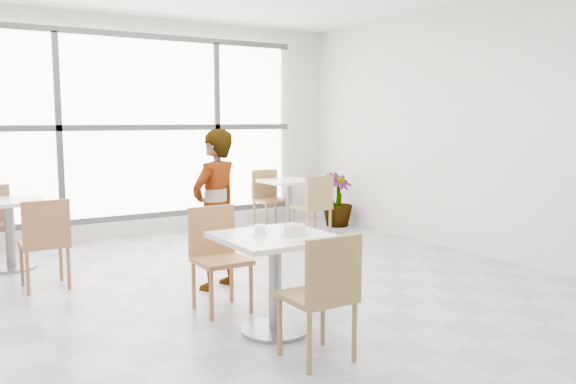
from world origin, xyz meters
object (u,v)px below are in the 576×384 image
chair_far (217,251)px  oatmeal_bowl (294,230)px  main_table (275,265)px  bg_chair_left_near (45,238)px  bg_table_left (10,224)px  bg_chair_right_near (315,203)px  bg_table_right (289,198)px  coffee_cup (260,230)px  person (215,210)px  bg_chair_right_far (268,195)px  chair_near (324,289)px  plant_right (337,200)px

chair_far → oatmeal_bowl: 0.92m
main_table → bg_chair_left_near: bg_chair_left_near is taller
bg_table_left → bg_chair_right_near: bearing=-7.2°
bg_table_left → bg_table_right: 3.69m
bg_table_left → bg_table_right: (3.68, 0.21, 0.00)m
coffee_cup → bg_chair_left_near: 2.36m
person → bg_chair_right_far: (1.98, 2.42, -0.26)m
bg_chair_right_far → coffee_cup: bearing=-120.9°
main_table → bg_table_left: 3.48m
bg_table_right → bg_chair_right_near: (-0.01, -0.67, 0.01)m
bg_table_right → bg_chair_right_far: 0.38m
oatmeal_bowl → bg_chair_right_far: (1.99, 3.82, -0.29)m
chair_far → coffee_cup: size_ratio=5.47×
chair_near → plant_right: bearing=-127.8°
coffee_cup → person: size_ratio=0.10×
main_table → chair_near: 0.66m
oatmeal_bowl → person: (0.01, 1.41, -0.03)m
bg_chair_left_near → bg_chair_right_far: bearing=-154.2°
bg_table_right → plant_right: plant_right is taller
bg_table_left → chair_far: bearing=-61.4°
oatmeal_bowl → bg_chair_left_near: size_ratio=0.24×
chair_near → bg_chair_right_far: 4.89m
chair_near → oatmeal_bowl: chair_near is taller
bg_table_right → bg_chair_left_near: bearing=-160.1°
bg_chair_right_near → plant_right: size_ratio=1.07×
main_table → oatmeal_bowl: size_ratio=3.81×
main_table → coffee_cup: size_ratio=5.03×
bg_table_right → plant_right: (0.85, -0.02, -0.08)m
chair_near → bg_chair_right_far: (2.13, 4.40, 0.00)m
bg_table_left → person: bearing=-49.7°
chair_far → oatmeal_bowl: (0.24, -0.84, 0.29)m
person → bg_chair_right_far: size_ratio=1.75×
main_table → bg_chair_right_far: (2.11, 3.74, -0.02)m
chair_far → bg_chair_right_far: bearing=53.2°
coffee_cup → bg_chair_right_far: bg_chair_right_far is taller
oatmeal_bowl → bg_chair_left_near: 2.61m
oatmeal_bowl → coffee_cup: bearing=137.6°
coffee_cup → bg_chair_right_far: 4.26m
bg_chair_left_near → bg_chair_right_near: same height
bg_table_right → bg_chair_right_far: bearing=110.8°
oatmeal_bowl → bg_chair_right_near: bg_chair_right_near is taller
bg_chair_right_near → bg_chair_right_far: bearing=-83.0°
person → plant_right: bearing=-169.0°
bg_chair_right_near → bg_chair_right_far: 1.04m
bg_chair_right_near → bg_chair_right_far: size_ratio=1.00×
bg_chair_left_near → bg_table_right: bearing=-160.1°
coffee_cup → bg_chair_right_near: 3.50m
oatmeal_bowl → bg_table_left: bearing=115.5°
person → bg_table_left: 2.44m
main_table → oatmeal_bowl: (0.12, -0.09, 0.27)m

